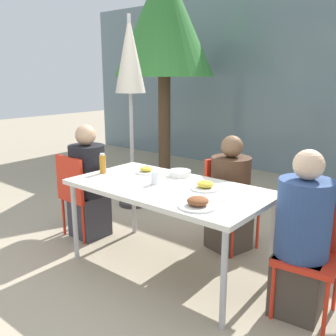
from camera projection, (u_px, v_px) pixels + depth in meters
name	position (u px, v px, depth m)	size (l,w,h in m)	color
ground_plane	(168.00, 269.00, 3.24)	(24.00, 24.00, 0.00)	tan
building_facade	(325.00, 84.00, 5.74)	(10.00, 0.20, 3.00)	slate
dining_table	(168.00, 192.00, 3.08)	(1.66, 0.87, 0.75)	silver
chair_left	(79.00, 190.00, 3.79)	(0.41, 0.41, 0.86)	red
person_left	(88.00, 185.00, 3.81)	(0.36, 0.36, 1.16)	#383842
chair_right	(312.00, 244.00, 2.58)	(0.44, 0.44, 0.86)	red
person_right	(302.00, 240.00, 2.53)	(0.36, 0.36, 1.17)	#473D33
chair_far	(228.00, 195.00, 3.61)	(0.49, 0.49, 0.86)	red
person_far	(230.00, 198.00, 3.52)	(0.41, 0.41, 1.10)	#473D33
closed_umbrella	(130.00, 64.00, 4.43)	(0.37, 0.37, 2.32)	#333333
plate_0	(146.00, 170.00, 3.47)	(0.20, 0.20, 0.06)	white
plate_1	(198.00, 203.00, 2.56)	(0.27, 0.27, 0.07)	white
plate_2	(205.00, 186.00, 2.97)	(0.24, 0.24, 0.07)	white
bottle	(103.00, 164.00, 3.44)	(0.06, 0.06, 0.19)	#B7751E
drinking_cup	(155.00, 178.00, 3.10)	(0.06, 0.06, 0.11)	white
salad_bowl	(180.00, 173.00, 3.36)	(0.20, 0.20, 0.05)	white
tree_behind_right	(164.00, 21.00, 5.79)	(1.59, 1.59, 3.34)	brown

